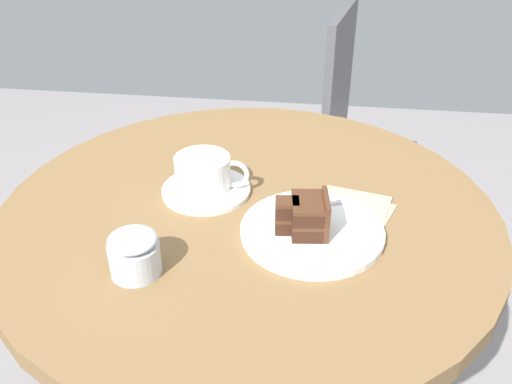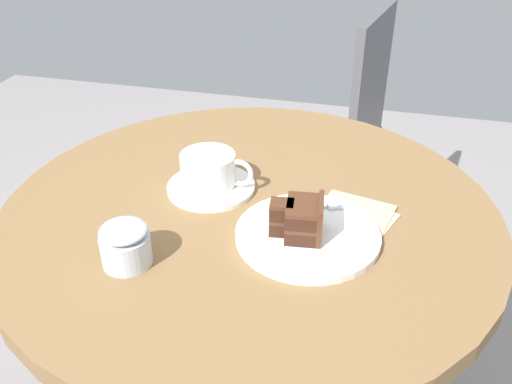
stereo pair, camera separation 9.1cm
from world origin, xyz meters
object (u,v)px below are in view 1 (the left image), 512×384
object	(u,v)px
fork	(317,203)
cake_slice	(306,216)
sugar_pot	(134,253)
cake_plate	(312,231)
teaspoon	(199,174)
coffee_cup	(204,171)
cafe_chair	(307,121)
napkin	(350,212)
saucer	(206,190)

from	to	relation	value
fork	cake_slice	bearing A→B (deg)	-124.76
fork	sugar_pot	size ratio (longest dim) A/B	1.72
cake_plate	sugar_pot	world-z (taller)	sugar_pot
teaspoon	cake_slice	world-z (taller)	cake_slice
cake_plate	fork	size ratio (longest dim) A/B	1.80
coffee_cup	cafe_chair	size ratio (longest dim) A/B	0.16
cake_plate	cake_slice	bearing A→B (deg)	-138.84
napkin	coffee_cup	bearing A→B (deg)	171.73
fork	sugar_pot	xyz separation A→B (m)	(-0.26, -0.20, 0.02)
teaspoon	cake_slice	distance (m)	0.26
saucer	cafe_chair	distance (m)	0.82
fork	teaspoon	bearing A→B (deg)	137.13
teaspoon	cafe_chair	size ratio (longest dim) A/B	0.10
fork	cafe_chair	bearing A→B (deg)	69.33
coffee_cup	teaspoon	bearing A→B (deg)	117.91
napkin	sugar_pot	world-z (taller)	sugar_pot
teaspoon	napkin	world-z (taller)	teaspoon
teaspoon	napkin	size ratio (longest dim) A/B	0.53
sugar_pot	fork	bearing A→B (deg)	37.52
cake_plate	napkin	distance (m)	0.09
napkin	teaspoon	bearing A→B (deg)	165.01
teaspoon	cafe_chair	bearing A→B (deg)	18.61
saucer	fork	size ratio (longest dim) A/B	1.25
saucer	cafe_chair	world-z (taller)	cafe_chair
cake_slice	fork	size ratio (longest dim) A/B	0.68
saucer	teaspoon	xyz separation A→B (m)	(-0.02, 0.04, 0.01)
teaspoon	sugar_pot	bearing A→B (deg)	-154.58
coffee_cup	cake_slice	world-z (taller)	cake_slice
saucer	sugar_pot	size ratio (longest dim) A/B	2.15
coffee_cup	cake_plate	xyz separation A→B (m)	(0.20, -0.11, -0.03)
coffee_cup	cafe_chair	distance (m)	0.83
saucer	cake_slice	xyz separation A→B (m)	(0.19, -0.11, 0.04)
saucer	napkin	world-z (taller)	saucer
teaspoon	sugar_pot	xyz separation A→B (m)	(-0.03, -0.27, 0.02)
coffee_cup	fork	bearing A→B (deg)	-10.87
coffee_cup	sugar_pot	bearing A→B (deg)	-102.39
fork	saucer	bearing A→B (deg)	146.20
cake_slice	teaspoon	bearing A→B (deg)	143.44
coffee_cup	fork	xyz separation A→B (m)	(0.20, -0.04, -0.03)
napkin	cafe_chair	bearing A→B (deg)	97.34
cafe_chair	cake_plate	bearing A→B (deg)	13.27
coffee_cup	cake_plate	world-z (taller)	coffee_cup
coffee_cup	sugar_pot	size ratio (longest dim) A/B	1.80
fork	cafe_chair	xyz separation A→B (m)	(-0.05, 0.81, -0.21)
coffee_cup	cafe_chair	bearing A→B (deg)	78.53
saucer	coffee_cup	distance (m)	0.04
teaspoon	fork	xyz separation A→B (m)	(0.22, -0.08, 0.00)
teaspoon	fork	distance (m)	0.24
coffee_cup	saucer	bearing A→B (deg)	-53.33
cake_slice	napkin	bearing A→B (deg)	47.88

